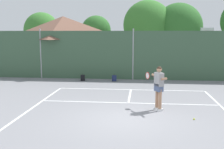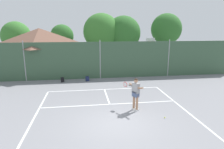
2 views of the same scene
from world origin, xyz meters
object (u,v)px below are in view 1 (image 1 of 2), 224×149
object	(u,v)px
tennis_ball	(194,119)
backpack_navy	(114,78)
basketball_hoop	(206,45)
backpack_black	(83,78)
tennis_player	(159,84)

from	to	relation	value
tennis_ball	backpack_navy	bearing A→B (deg)	115.34
basketball_hoop	backpack_black	xyz separation A→B (m)	(-8.50, -2.47, -2.12)
tennis_ball	backpack_navy	distance (m)	8.80
basketball_hoop	tennis_player	world-z (taller)	basketball_hoop
tennis_player	backpack_navy	world-z (taller)	tennis_player
basketball_hoop	backpack_black	size ratio (longest dim) A/B	7.67
basketball_hoop	tennis_player	bearing A→B (deg)	-112.88
tennis_player	backpack_navy	xyz separation A→B (m)	(-2.50, 6.78, -0.92)
tennis_ball	basketball_hoop	bearing A→B (deg)	75.86
basketball_hoop	tennis_ball	xyz separation A→B (m)	(-2.61, -10.38, -2.28)
basketball_hoop	backpack_navy	bearing A→B (deg)	-159.22
basketball_hoop	backpack_navy	world-z (taller)	basketball_hoop
tennis_player	backpack_black	distance (m)	8.22
basketball_hoop	backpack_navy	xyz separation A→B (m)	(-6.38, -2.42, -2.12)
tennis_player	backpack_navy	bearing A→B (deg)	110.24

